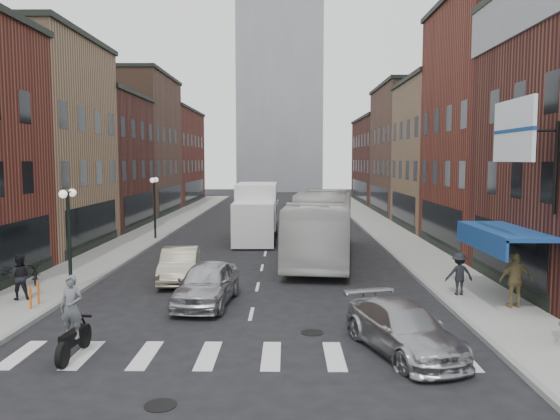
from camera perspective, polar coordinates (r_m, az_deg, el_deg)
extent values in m
plane|color=black|center=(18.09, -3.23, -11.67)|extent=(160.00, 160.00, 0.00)
cube|color=gray|center=(40.77, -13.07, -2.17)|extent=(3.00, 74.00, 0.15)
cube|color=gray|center=(40.26, 11.15, -2.22)|extent=(3.00, 74.00, 0.15)
cube|color=gray|center=(40.45, -11.00, -2.29)|extent=(0.20, 74.00, 0.16)
cube|color=gray|center=(40.03, 9.04, -2.34)|extent=(0.20, 74.00, 0.16)
cube|color=silver|center=(15.25, -4.03, -14.96)|extent=(12.00, 2.20, 0.01)
cube|color=black|center=(24.76, -26.33, -3.79)|extent=(0.08, 7.20, 2.20)
cube|color=#987454|center=(35.22, -26.84, 5.91)|extent=(10.00, 10.00, 12.00)
cube|color=black|center=(33.42, -18.93, -1.30)|extent=(0.08, 8.00, 2.20)
cube|color=#411A17|center=(44.33, -20.80, 4.60)|extent=(10.00, 10.00, 10.00)
cube|color=black|center=(42.92, -14.45, 0.22)|extent=(0.08, 8.00, 2.20)
cube|color=black|center=(44.60, -21.02, 11.23)|extent=(10.30, 10.20, 0.30)
cube|color=brown|center=(54.73, -16.61, 6.36)|extent=(10.00, 12.00, 13.00)
cube|color=black|center=(53.58, -11.38, 1.26)|extent=(0.08, 9.60, 2.20)
cube|color=black|center=(55.28, -16.80, 13.27)|extent=(10.30, 12.20, 0.30)
cube|color=maroon|center=(68.21, -13.08, 5.35)|extent=(10.00, 16.00, 11.00)
cube|color=black|center=(67.30, -8.89, 2.11)|extent=(0.08, 12.80, 2.20)
cube|color=black|center=(68.46, -13.18, 10.08)|extent=(10.30, 16.20, 0.30)
cube|color=black|center=(23.75, 22.53, -4.01)|extent=(0.08, 7.20, 2.20)
cube|color=maroon|center=(34.20, 24.73, 7.71)|extent=(10.00, 10.00, 14.00)
cube|color=black|center=(32.68, 16.36, -1.37)|extent=(0.08, 8.00, 2.20)
cube|color=#987454|center=(43.50, 19.29, 5.30)|extent=(10.00, 10.00, 11.00)
cube|color=black|center=(42.34, 12.73, 0.19)|extent=(0.08, 8.00, 2.20)
cube|color=black|center=(43.89, 19.52, 12.69)|extent=(10.30, 10.20, 0.30)
cube|color=brown|center=(54.05, 15.59, 5.87)|extent=(10.00, 12.00, 12.00)
cube|color=black|center=(53.12, 10.27, 1.25)|extent=(0.08, 9.60, 2.20)
cube|color=black|center=(54.48, 15.75, 12.35)|extent=(10.30, 12.20, 0.30)
cube|color=#411A17|center=(67.67, 12.53, 4.94)|extent=(10.00, 16.00, 10.00)
cube|color=black|center=(66.94, 8.29, 2.10)|extent=(0.08, 12.80, 2.20)
cube|color=black|center=(67.85, 12.62, 9.29)|extent=(10.30, 16.20, 0.30)
cube|color=navy|center=(21.42, 22.32, -2.01)|extent=(1.80, 5.00, 0.15)
cube|color=navy|center=(21.17, 20.15, -2.97)|extent=(0.10, 5.00, 0.70)
cylinder|color=black|center=(19.77, 26.85, 3.93)|extent=(0.12, 0.12, 3.00)
cylinder|color=black|center=(19.49, 25.14, 7.52)|extent=(1.40, 0.08, 0.08)
cube|color=silver|center=(19.21, 23.22, 7.63)|extent=(0.12, 3.00, 2.00)
cube|color=#9399A0|center=(97.28, 0.00, 17.00)|extent=(14.00, 14.00, 50.00)
cylinder|color=black|center=(23.17, -21.15, -3.19)|extent=(0.14, 0.14, 4.00)
cylinder|color=black|center=(22.97, -21.31, 1.75)|extent=(0.06, 0.90, 0.06)
sphere|color=white|center=(22.56, -21.74, 1.55)|extent=(0.32, 0.32, 0.32)
sphere|color=white|center=(23.39, -20.90, 1.70)|extent=(0.32, 0.32, 0.32)
cylinder|color=black|center=(36.44, -12.95, 0.01)|extent=(0.14, 0.14, 4.00)
cylinder|color=black|center=(36.32, -13.02, 3.15)|extent=(0.06, 0.90, 0.06)
sphere|color=white|center=(35.88, -13.18, 3.04)|extent=(0.32, 0.32, 0.32)
sphere|color=white|center=(36.76, -12.85, 3.10)|extent=(0.32, 0.32, 0.32)
cylinder|color=#D8590C|center=(20.82, -24.63, -8.31)|extent=(0.08, 0.08, 0.80)
cylinder|color=#D8590C|center=(21.35, -23.94, -7.95)|extent=(0.08, 0.08, 0.80)
cube|color=white|center=(32.86, -2.80, -1.49)|extent=(2.51, 2.71, 2.59)
cube|color=black|center=(32.83, -2.80, -1.04)|extent=(2.54, 1.47, 1.14)
cube|color=white|center=(36.68, -2.42, 0.44)|extent=(2.64, 5.41, 3.00)
cube|color=navy|center=(36.68, -2.42, 0.44)|extent=(2.65, 2.09, 1.24)
cube|color=black|center=(36.66, -2.43, -2.24)|extent=(2.34, 6.75, 0.36)
cylinder|color=black|center=(33.28, -4.81, -3.03)|extent=(0.29, 0.93, 0.93)
cylinder|color=black|center=(33.13, -0.71, -3.05)|extent=(0.29, 0.93, 0.93)
cylinder|color=black|center=(36.75, -4.29, -2.24)|extent=(0.29, 0.93, 0.93)
cylinder|color=black|center=(36.62, -0.57, -2.25)|extent=(0.29, 0.93, 0.93)
cylinder|color=black|center=(38.79, -4.02, -1.84)|extent=(0.29, 0.93, 0.93)
cylinder|color=black|center=(38.67, -0.50, -1.85)|extent=(0.29, 0.93, 0.93)
cylinder|color=black|center=(16.66, -19.71, -12.26)|extent=(0.14, 0.67, 0.67)
cylinder|color=black|center=(15.32, -21.76, -13.91)|extent=(0.14, 0.67, 0.67)
cube|color=black|center=(15.92, -20.72, -12.29)|extent=(0.37, 1.24, 0.36)
cube|color=black|center=(16.30, -20.04, -10.35)|extent=(0.56, 0.12, 0.06)
imported|color=slate|center=(15.60, -20.96, -9.45)|extent=(0.65, 0.46, 1.68)
imported|color=silver|center=(29.07, 4.39, -1.63)|extent=(4.46, 13.00, 3.55)
imported|color=#B5B4B9|center=(20.22, -7.66, -7.61)|extent=(2.26, 4.71, 1.55)
imported|color=beige|center=(24.15, -10.46, -5.67)|extent=(1.98, 4.50, 1.44)
imported|color=#A9A9AD|center=(15.62, 12.79, -12.02)|extent=(3.19, 4.91, 1.32)
imported|color=black|center=(24.99, -24.19, -6.01)|extent=(1.17, 1.71, 0.85)
imported|color=black|center=(22.28, -25.57, -6.32)|extent=(0.90, 0.64, 1.68)
imported|color=black|center=(21.90, 18.21, -6.35)|extent=(1.06, 0.57, 1.61)
imported|color=olive|center=(20.70, 23.38, -6.71)|extent=(1.19, 0.68, 1.95)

